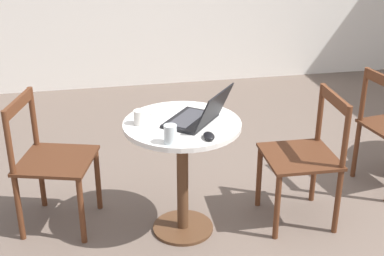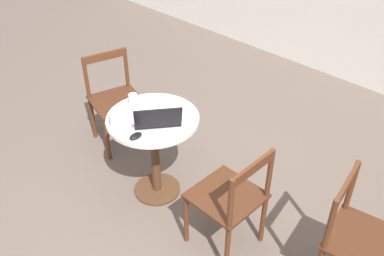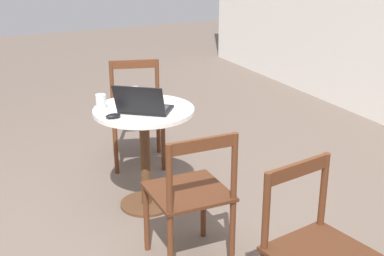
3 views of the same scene
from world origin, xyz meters
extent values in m
cylinder|color=#51331E|center=(-0.59, 0.38, 0.01)|extent=(0.38, 0.38, 0.02)
cylinder|color=#51331E|center=(-0.59, 0.38, 0.37)|extent=(0.07, 0.07, 0.69)
cylinder|color=silver|center=(-0.59, 0.38, 0.73)|extent=(0.70, 0.70, 0.03)
cylinder|color=#562D19|center=(-0.05, 0.17, 0.22)|extent=(0.04, 0.04, 0.44)
cylinder|color=#562D19|center=(-0.04, 0.56, 0.22)|extent=(0.04, 0.04, 0.44)
cylinder|color=#562D19|center=(0.34, 0.16, 0.22)|extent=(0.04, 0.04, 0.44)
cylinder|color=#562D19|center=(0.35, 0.55, 0.22)|extent=(0.04, 0.04, 0.44)
cube|color=#492715|center=(0.15, 0.36, 0.45)|extent=(0.45, 0.45, 0.02)
cylinder|color=#562D19|center=(0.34, 0.16, 0.66)|extent=(0.04, 0.04, 0.39)
cylinder|color=#562D19|center=(0.35, 0.55, 0.66)|extent=(0.04, 0.04, 0.39)
cube|color=#562D19|center=(0.35, 0.35, 0.82)|extent=(0.03, 0.42, 0.07)
cylinder|color=#562D19|center=(-1.10, 0.73, 0.22)|extent=(0.04, 0.04, 0.44)
cylinder|color=#562D19|center=(-1.21, 0.36, 0.22)|extent=(0.04, 0.04, 0.44)
cylinder|color=#562D19|center=(-1.48, 0.84, 0.22)|extent=(0.04, 0.04, 0.44)
cylinder|color=#562D19|center=(-1.59, 0.47, 0.22)|extent=(0.04, 0.04, 0.44)
cube|color=#492715|center=(-1.34, 0.60, 0.45)|extent=(0.55, 0.55, 0.02)
cylinder|color=#562D19|center=(-1.48, 0.84, 0.66)|extent=(0.04, 0.04, 0.39)
cylinder|color=#562D19|center=(-1.59, 0.47, 0.66)|extent=(0.04, 0.04, 0.39)
cube|color=#562D19|center=(-1.53, 0.65, 0.82)|extent=(0.14, 0.41, 0.07)
cylinder|color=#562D19|center=(0.80, 0.81, 0.22)|extent=(0.04, 0.04, 0.44)
cube|color=#492715|center=(1.02, 0.65, 0.45)|extent=(0.50, 0.50, 0.02)
cylinder|color=#562D19|center=(0.80, 0.81, 0.66)|extent=(0.04, 0.04, 0.39)
cylinder|color=#562D19|center=(0.86, 0.43, 0.66)|extent=(0.04, 0.04, 0.39)
cube|color=#562D19|center=(0.83, 0.62, 0.82)|extent=(0.09, 0.42, 0.07)
cube|color=black|center=(-0.54, 0.38, 0.75)|extent=(0.38, 0.40, 0.02)
cube|color=#38383D|center=(-0.56, 0.39, 0.76)|extent=(0.27, 0.30, 0.00)
cube|color=black|center=(-0.42, 0.28, 0.86)|extent=(0.28, 0.32, 0.20)
cube|color=black|center=(-0.42, 0.29, 0.86)|extent=(0.25, 0.29, 0.18)
ellipsoid|color=black|center=(-0.49, 0.13, 0.76)|extent=(0.06, 0.10, 0.03)
cylinder|color=silver|center=(-0.83, 0.40, 0.79)|extent=(0.07, 0.07, 0.09)
torus|color=silver|center=(-0.79, 0.40, 0.79)|extent=(0.05, 0.01, 0.05)
cylinder|color=silver|center=(-0.70, 0.11, 0.79)|extent=(0.07, 0.07, 0.10)
camera|label=1|loc=(-1.09, -2.45, 1.98)|focal=50.00mm
camera|label=2|loc=(1.43, -1.31, 2.54)|focal=40.00mm
camera|label=3|loc=(2.68, -0.84, 1.88)|focal=50.00mm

